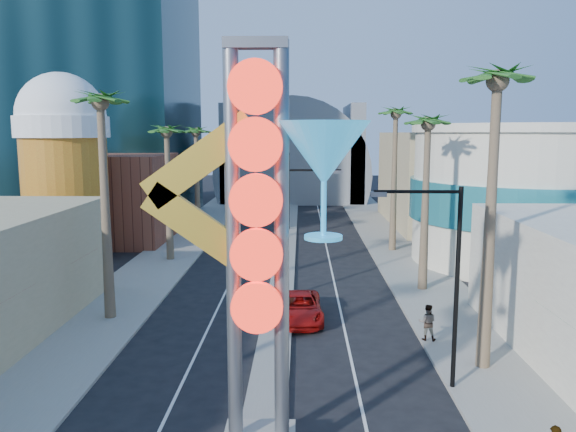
{
  "coord_description": "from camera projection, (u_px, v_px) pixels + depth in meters",
  "views": [
    {
      "loc": [
        1.26,
        -12.85,
        9.97
      ],
      "look_at": [
        0.49,
        19.77,
        5.12
      ],
      "focal_mm": 35.0,
      "sensor_mm": 36.0,
      "label": 1
    }
  ],
  "objects": [
    {
      "name": "sidewalk_west",
      "position": [
        178.0,
        247.0,
        49.03
      ],
      "size": [
        5.0,
        100.0,
        0.15
      ],
      "primitive_type": "cube",
      "color": "gray",
      "rests_on": "ground"
    },
    {
      "name": "turquoise_building",
      "position": [
        521.0,
        195.0,
        42.67
      ],
      "size": [
        16.6,
        16.6,
        10.6
      ],
      "color": "beige",
      "rests_on": "ground"
    },
    {
      "name": "filler_east",
      "position": [
        438.0,
        179.0,
        60.56
      ],
      "size": [
        10.0,
        20.0,
        10.0
      ],
      "primitive_type": "cube",
      "color": "tan",
      "rests_on": "ground"
    },
    {
      "name": "streetlight_0",
      "position": [
        289.0,
        219.0,
        33.25
      ],
      "size": [
        3.79,
        0.25,
        8.0
      ],
      "color": "black",
      "rests_on": "ground"
    },
    {
      "name": "palm_3",
      "position": [
        196.0,
        138.0,
        54.55
      ],
      "size": [
        2.4,
        2.4,
        11.2
      ],
      "color": "brown",
      "rests_on": "ground"
    },
    {
      "name": "palm_1",
      "position": [
        101.0,
        116.0,
        28.65
      ],
      "size": [
        2.4,
        2.4,
        12.7
      ],
      "color": "brown",
      "rests_on": "ground"
    },
    {
      "name": "red_pickup",
      "position": [
        300.0,
        307.0,
        30.01
      ],
      "size": [
        2.57,
        5.21,
        1.42
      ],
      "primitive_type": "imported",
      "rotation": [
        0.0,
        0.0,
        0.04
      ],
      "color": "#B3100D",
      "rests_on": "ground"
    },
    {
      "name": "neon_sign",
      "position": [
        286.0,
        227.0,
        16.04
      ],
      "size": [
        6.53,
        2.6,
        12.55
      ],
      "color": "gray",
      "rests_on": "ground"
    },
    {
      "name": "palm_7",
      "position": [
        396.0,
        122.0,
        46.02
      ],
      "size": [
        2.4,
        2.4,
        12.7
      ],
      "color": "brown",
      "rests_on": "ground"
    },
    {
      "name": "streetlight_2",
      "position": [
        445.0,
        270.0,
        21.25
      ],
      "size": [
        3.45,
        0.25,
        8.0
      ],
      "color": "black",
      "rests_on": "ground"
    },
    {
      "name": "median",
      "position": [
        287.0,
        241.0,
        51.77
      ],
      "size": [
        1.6,
        84.0,
        0.15
      ],
      "primitive_type": "cube",
      "color": "gray",
      "rests_on": "ground"
    },
    {
      "name": "beer_mug",
      "position": [
        64.0,
        161.0,
        43.12
      ],
      "size": [
        7.0,
        7.0,
        14.5
      ],
      "color": "#B15017",
      "rests_on": "ground"
    },
    {
      "name": "streetlight_1",
      "position": [
        283.0,
        183.0,
        57.01
      ],
      "size": [
        3.79,
        0.25,
        8.0
      ],
      "color": "black",
      "rests_on": "ground"
    },
    {
      "name": "palm_2",
      "position": [
        167.0,
        139.0,
        42.69
      ],
      "size": [
        2.4,
        2.4,
        11.2
      ],
      "color": "brown",
      "rests_on": "ground"
    },
    {
      "name": "palm_5",
      "position": [
        497.0,
        100.0,
        22.22
      ],
      "size": [
        2.4,
        2.4,
        13.2
      ],
      "color": "brown",
      "rests_on": "ground"
    },
    {
      "name": "brick_filler_west",
      "position": [
        114.0,
        198.0,
        51.57
      ],
      "size": [
        10.0,
        10.0,
        8.0
      ],
      "primitive_type": "cube",
      "color": "brown",
      "rests_on": "ground"
    },
    {
      "name": "sidewalk_east",
      "position": [
        396.0,
        248.0,
        48.58
      ],
      "size": [
        5.0,
        100.0,
        0.15
      ],
      "primitive_type": "cube",
      "color": "gray",
      "rests_on": "ground"
    },
    {
      "name": "pedestrian_b",
      "position": [
        427.0,
        322.0,
        26.72
      ],
      "size": [
        0.96,
        0.82,
        1.75
      ],
      "primitive_type": "imported",
      "rotation": [
        0.0,
        0.0,
        2.94
      ],
      "color": "gray",
      "rests_on": "sidewalk_east"
    },
    {
      "name": "canopy",
      "position": [
        293.0,
        171.0,
        84.77
      ],
      "size": [
        22.0,
        16.0,
        22.0
      ],
      "color": "slate",
      "rests_on": "ground"
    },
    {
      "name": "palm_6",
      "position": [
        428.0,
        133.0,
        34.29
      ],
      "size": [
        2.4,
        2.4,
        11.7
      ],
      "color": "brown",
      "rests_on": "ground"
    }
  ]
}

